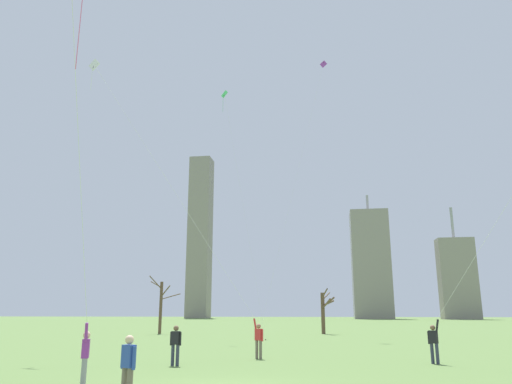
{
  "coord_description": "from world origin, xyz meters",
  "views": [
    {
      "loc": [
        3.03,
        -14.2,
        2.19
      ],
      "look_at": [
        0.0,
        6.0,
        7.23
      ],
      "focal_mm": 34.09,
      "sensor_mm": 36.0,
      "label": 1
    }
  ],
  "objects_px": {
    "distant_kite_low_near_trees_green": "(227,113)",
    "bare_tree_left_of_center": "(324,310)",
    "distant_kite_drifting_right_purple": "(314,104)",
    "bare_tree_right_of_center": "(161,305)",
    "bystander_far_off_by_trees": "(176,343)",
    "kite_flyer_foreground_left_pink": "(82,275)",
    "kite_flyer_midfield_left_white": "(231,293)",
    "kite_flyer_midfield_center_red": "(501,228)",
    "bystander_watching_nearby": "(128,365)"
  },
  "relations": [
    {
      "from": "kite_flyer_foreground_left_pink",
      "to": "kite_flyer_midfield_left_white",
      "type": "distance_m",
      "value": 11.31
    },
    {
      "from": "kite_flyer_midfield_left_white",
      "to": "bystander_watching_nearby",
      "type": "height_order",
      "value": "kite_flyer_midfield_left_white"
    },
    {
      "from": "kite_flyer_midfield_left_white",
      "to": "bystander_watching_nearby",
      "type": "xyz_separation_m",
      "value": [
        -0.12,
        -12.21,
        -2.17
      ]
    },
    {
      "from": "bystander_watching_nearby",
      "to": "bystander_far_off_by_trees",
      "type": "height_order",
      "value": "same"
    },
    {
      "from": "kite_flyer_midfield_left_white",
      "to": "bystander_watching_nearby",
      "type": "bearing_deg",
      "value": -90.57
    },
    {
      "from": "distant_kite_low_near_trees_green",
      "to": "bare_tree_left_of_center",
      "type": "distance_m",
      "value": 22.07
    },
    {
      "from": "bystander_far_off_by_trees",
      "to": "distant_kite_low_near_trees_green",
      "type": "xyz_separation_m",
      "value": [
        -2.3,
        20.33,
        19.1
      ]
    },
    {
      "from": "kite_flyer_midfield_center_red",
      "to": "bare_tree_right_of_center",
      "type": "bearing_deg",
      "value": 130.9
    },
    {
      "from": "bare_tree_right_of_center",
      "to": "kite_flyer_midfield_center_red",
      "type": "bearing_deg",
      "value": -49.1
    },
    {
      "from": "kite_flyer_midfield_center_red",
      "to": "distant_kite_drifting_right_purple",
      "type": "xyz_separation_m",
      "value": [
        -8.05,
        25.65,
        17.5
      ]
    },
    {
      "from": "kite_flyer_foreground_left_pink",
      "to": "bystander_watching_nearby",
      "type": "xyz_separation_m",
      "value": [
        2.0,
        -1.1,
        -2.31
      ]
    },
    {
      "from": "bystander_far_off_by_trees",
      "to": "bare_tree_right_of_center",
      "type": "relative_size",
      "value": 0.28
    },
    {
      "from": "bystander_far_off_by_trees",
      "to": "bare_tree_right_of_center",
      "type": "height_order",
      "value": "bare_tree_right_of_center"
    },
    {
      "from": "kite_flyer_midfield_left_white",
      "to": "distant_kite_low_near_trees_green",
      "type": "xyz_separation_m",
      "value": [
        -3.91,
        16.6,
        16.92
      ]
    },
    {
      "from": "kite_flyer_midfield_center_red",
      "to": "distant_kite_drifting_right_purple",
      "type": "bearing_deg",
      "value": 107.42
    },
    {
      "from": "bystander_far_off_by_trees",
      "to": "bare_tree_left_of_center",
      "type": "distance_m",
      "value": 31.42
    },
    {
      "from": "distant_kite_drifting_right_purple",
      "to": "bare_tree_left_of_center",
      "type": "distance_m",
      "value": 21.16
    },
    {
      "from": "bystander_watching_nearby",
      "to": "kite_flyer_foreground_left_pink",
      "type": "bearing_deg",
      "value": 151.09
    },
    {
      "from": "kite_flyer_foreground_left_pink",
      "to": "bystander_watching_nearby",
      "type": "distance_m",
      "value": 3.25
    },
    {
      "from": "kite_flyer_foreground_left_pink",
      "to": "distant_kite_low_near_trees_green",
      "type": "relative_size",
      "value": 0.49
    },
    {
      "from": "bare_tree_left_of_center",
      "to": "distant_kite_low_near_trees_green",
      "type": "bearing_deg",
      "value": -127.62
    },
    {
      "from": "kite_flyer_midfield_center_red",
      "to": "kite_flyer_foreground_left_pink",
      "type": "bearing_deg",
      "value": -150.23
    },
    {
      "from": "bystander_far_off_by_trees",
      "to": "kite_flyer_midfield_left_white",
      "type": "bearing_deg",
      "value": 66.65
    },
    {
      "from": "kite_flyer_foreground_left_pink",
      "to": "distant_kite_low_near_trees_green",
      "type": "xyz_separation_m",
      "value": [
        -1.79,
        27.71,
        16.78
      ]
    },
    {
      "from": "bystander_watching_nearby",
      "to": "bare_tree_left_of_center",
      "type": "bearing_deg",
      "value": 83.73
    },
    {
      "from": "bare_tree_left_of_center",
      "to": "distant_kite_drifting_right_purple",
      "type": "bearing_deg",
      "value": -93.6
    },
    {
      "from": "kite_flyer_foreground_left_pink",
      "to": "bystander_watching_nearby",
      "type": "relative_size",
      "value": 6.82
    },
    {
      "from": "kite_flyer_midfield_left_white",
      "to": "distant_kite_low_near_trees_green",
      "type": "height_order",
      "value": "distant_kite_low_near_trees_green"
    },
    {
      "from": "kite_flyer_midfield_center_red",
      "to": "bare_tree_left_of_center",
      "type": "bearing_deg",
      "value": 104.43
    },
    {
      "from": "bare_tree_right_of_center",
      "to": "bystander_far_off_by_trees",
      "type": "bearing_deg",
      "value": -69.43
    },
    {
      "from": "kite_flyer_midfield_left_white",
      "to": "bare_tree_right_of_center",
      "type": "relative_size",
      "value": 3.04
    },
    {
      "from": "distant_kite_drifting_right_purple",
      "to": "kite_flyer_foreground_left_pink",
      "type": "bearing_deg",
      "value": -100.15
    },
    {
      "from": "kite_flyer_foreground_left_pink",
      "to": "distant_kite_low_near_trees_green",
      "type": "height_order",
      "value": "distant_kite_low_near_trees_green"
    },
    {
      "from": "distant_kite_low_near_trees_green",
      "to": "distant_kite_drifting_right_purple",
      "type": "bearing_deg",
      "value": 37.48
    },
    {
      "from": "bystander_watching_nearby",
      "to": "distant_kite_drifting_right_purple",
      "type": "xyz_separation_m",
      "value": [
        4.03,
        34.81,
        22.14
      ]
    },
    {
      "from": "kite_flyer_midfield_center_red",
      "to": "bare_tree_right_of_center",
      "type": "height_order",
      "value": "kite_flyer_midfield_center_red"
    },
    {
      "from": "bystander_far_off_by_trees",
      "to": "distant_kite_drifting_right_purple",
      "type": "relative_size",
      "value": 0.06
    },
    {
      "from": "kite_flyer_midfield_left_white",
      "to": "bare_tree_left_of_center",
      "type": "xyz_separation_m",
      "value": [
        4.2,
        27.11,
        -0.7
      ]
    },
    {
      "from": "kite_flyer_midfield_center_red",
      "to": "kite_flyer_foreground_left_pink",
      "type": "height_order",
      "value": "kite_flyer_midfield_center_red"
    },
    {
      "from": "bare_tree_left_of_center",
      "to": "bystander_far_off_by_trees",
      "type": "bearing_deg",
      "value": -100.66
    },
    {
      "from": "bystander_watching_nearby",
      "to": "bare_tree_left_of_center",
      "type": "distance_m",
      "value": 39.59
    },
    {
      "from": "bystander_watching_nearby",
      "to": "distant_kite_drifting_right_purple",
      "type": "distance_m",
      "value": 41.45
    },
    {
      "from": "kite_flyer_foreground_left_pink",
      "to": "kite_flyer_midfield_left_white",
      "type": "xyz_separation_m",
      "value": [
        2.12,
        11.11,
        -0.14
      ]
    },
    {
      "from": "kite_flyer_midfield_left_white",
      "to": "bare_tree_right_of_center",
      "type": "bearing_deg",
      "value": 116.35
    },
    {
      "from": "kite_flyer_midfield_center_red",
      "to": "distant_kite_low_near_trees_green",
      "type": "height_order",
      "value": "distant_kite_low_near_trees_green"
    },
    {
      "from": "kite_flyer_foreground_left_pink",
      "to": "bare_tree_left_of_center",
      "type": "xyz_separation_m",
      "value": [
        6.32,
        38.22,
        -0.85
      ]
    },
    {
      "from": "distant_kite_drifting_right_purple",
      "to": "bare_tree_left_of_center",
      "type": "relative_size",
      "value": 6.31
    },
    {
      "from": "kite_flyer_foreground_left_pink",
      "to": "bystander_far_off_by_trees",
      "type": "bearing_deg",
      "value": 86.05
    },
    {
      "from": "distant_kite_drifting_right_purple",
      "to": "bare_tree_right_of_center",
      "type": "xyz_separation_m",
      "value": [
        -16.35,
        2.51,
        -20.19
      ]
    },
    {
      "from": "kite_flyer_midfield_center_red",
      "to": "bare_tree_left_of_center",
      "type": "height_order",
      "value": "kite_flyer_midfield_center_red"
    }
  ]
}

